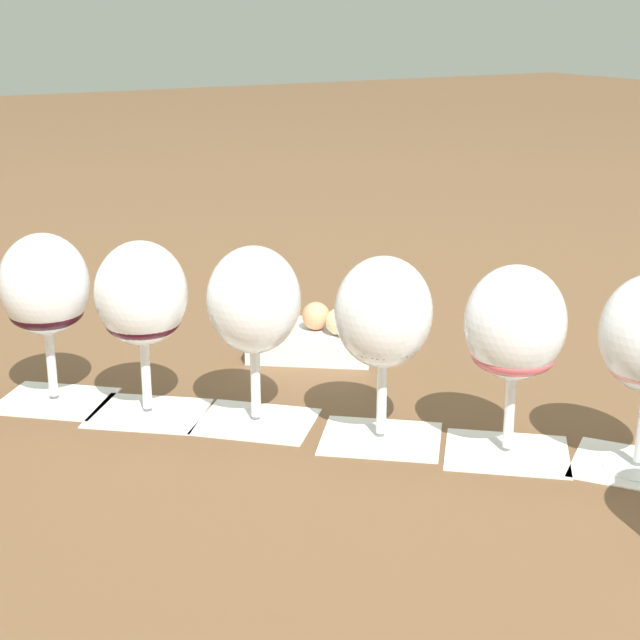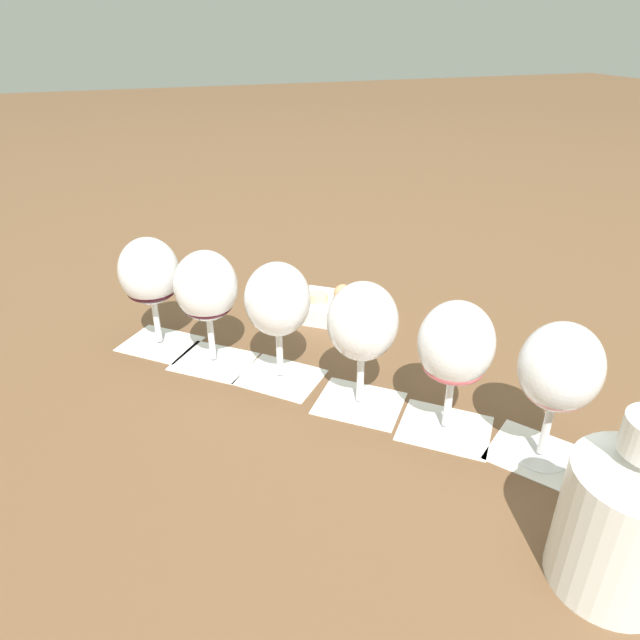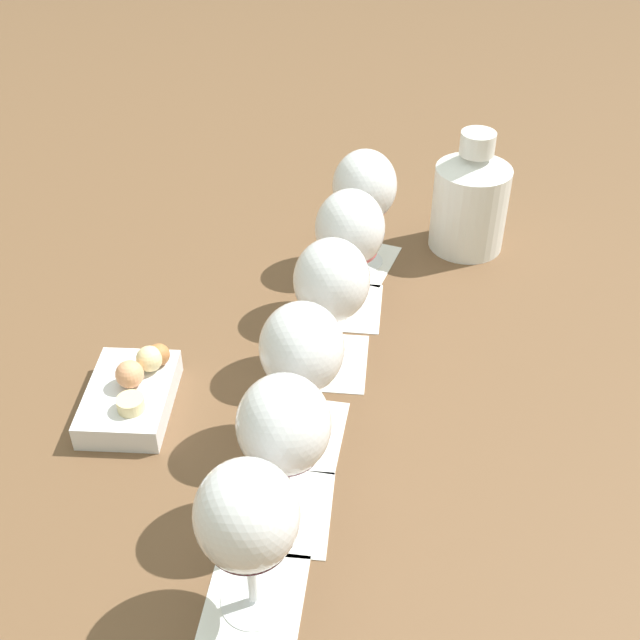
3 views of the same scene
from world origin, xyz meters
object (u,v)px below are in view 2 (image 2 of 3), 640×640
wine_glass_2 (362,327)px  snack_dish (341,307)px  wine_glass_0 (559,373)px  wine_glass_3 (278,305)px  wine_glass_5 (150,276)px  wine_glass_4 (206,291)px  ceramic_vase (626,516)px  wine_glass_1 (455,349)px

wine_glass_2 → snack_dish: 0.27m
wine_glass_0 → wine_glass_3: size_ratio=1.00×
wine_glass_0 → wine_glass_5: 0.59m
wine_glass_3 → wine_glass_4: 0.11m
wine_glass_4 → wine_glass_0: bearing=134.9°
wine_glass_5 → ceramic_vase: 0.69m
wine_glass_1 → wine_glass_2: bearing=-45.4°
wine_glass_0 → wine_glass_3: 0.37m
wine_glass_2 → snack_dish: size_ratio=1.03×
wine_glass_2 → ceramic_vase: size_ratio=0.96×
wine_glass_1 → wine_glass_4: 0.36m
wine_glass_5 → snack_dish: 0.33m
wine_glass_2 → wine_glass_5: (0.25, -0.25, 0.00)m
wine_glass_2 → wine_glass_0: bearing=134.7°
snack_dish → wine_glass_1: bearing=93.6°
wine_glass_0 → wine_glass_1: (0.08, -0.08, 0.00)m
wine_glass_5 → snack_dish: size_ratio=1.03×
wine_glass_0 → wine_glass_2: (0.17, -0.17, 0.00)m
wine_glass_2 → wine_glass_1: bearing=134.6°
wine_glass_1 → wine_glass_3: same height
ceramic_vase → snack_dish: ceramic_vase is taller
wine_glass_5 → snack_dish: bearing=178.0°
wine_glass_4 → wine_glass_5: bearing=-47.8°
wine_glass_1 → wine_glass_5: (0.33, -0.34, -0.00)m
wine_glass_3 → ceramic_vase: bearing=115.5°
ceramic_vase → snack_dish: bearing=-84.6°
wine_glass_0 → snack_dish: 0.44m
wine_glass_0 → snack_dish: wine_glass_0 is taller
wine_glass_2 → ceramic_vase: bearing=109.5°
wine_glass_3 → wine_glass_4: size_ratio=1.00×
wine_glass_0 → wine_glass_4: bearing=-45.1°
ceramic_vase → wine_glass_1: bearing=-82.3°
wine_glass_0 → snack_dish: size_ratio=1.03×
wine_glass_2 → wine_glass_3: (0.09, -0.10, 0.00)m
wine_glass_0 → ceramic_vase: bearing=72.9°
wine_glass_0 → wine_glass_4: 0.48m
wine_glass_3 → wine_glass_5: 0.22m
wine_glass_2 → wine_glass_3: bearing=-48.2°
wine_glass_1 → wine_glass_2: (0.08, -0.09, -0.00)m
wine_glass_5 → ceramic_vase: bearing=122.0°
wine_glass_0 → wine_glass_4: size_ratio=1.00×
wine_glass_0 → wine_glass_2: size_ratio=1.00×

